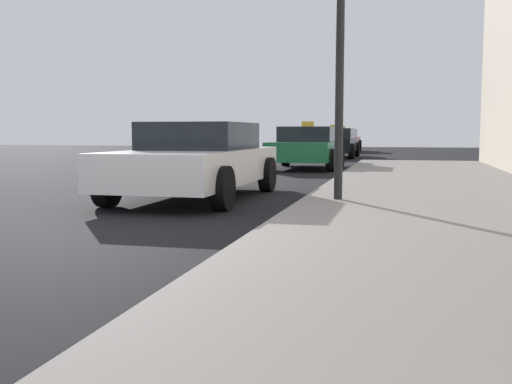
{
  "coord_description": "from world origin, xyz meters",
  "views": [
    {
      "loc": [
        3.44,
        -5.18,
        1.11
      ],
      "look_at": [
        1.85,
        1.26,
        0.45
      ],
      "focal_mm": 42.23,
      "sensor_mm": 36.0,
      "label": 1
    }
  ],
  "objects_px": {
    "car_white": "(197,160)",
    "car_black": "(334,142)",
    "car_red": "(341,140)",
    "car_green": "(307,147)"
  },
  "relations": [
    {
      "from": "car_green",
      "to": "car_red",
      "type": "xyz_separation_m",
      "value": [
        -0.62,
        16.39,
        0.0
      ]
    },
    {
      "from": "car_green",
      "to": "car_red",
      "type": "bearing_deg",
      "value": -87.85
    },
    {
      "from": "car_green",
      "to": "car_red",
      "type": "distance_m",
      "value": 16.4
    },
    {
      "from": "car_white",
      "to": "car_red",
      "type": "bearing_deg",
      "value": -89.69
    },
    {
      "from": "car_white",
      "to": "car_green",
      "type": "bearing_deg",
      "value": -93.19
    },
    {
      "from": "car_white",
      "to": "car_black",
      "type": "bearing_deg",
      "value": -91.21
    },
    {
      "from": "car_green",
      "to": "car_black",
      "type": "relative_size",
      "value": 0.89
    },
    {
      "from": "car_white",
      "to": "car_black",
      "type": "relative_size",
      "value": 0.98
    },
    {
      "from": "car_black",
      "to": "car_white",
      "type": "bearing_deg",
      "value": 88.79
    },
    {
      "from": "car_white",
      "to": "car_red",
      "type": "height_order",
      "value": "car_red"
    }
  ]
}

